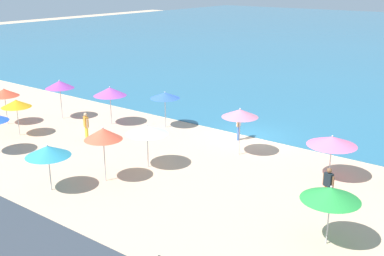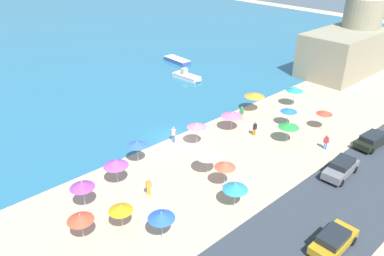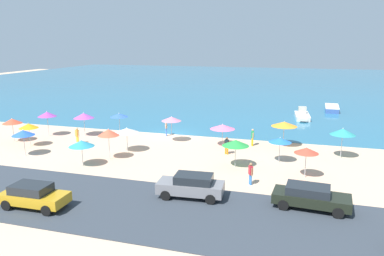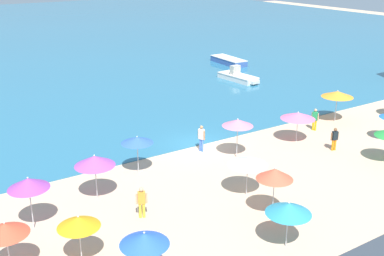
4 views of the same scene
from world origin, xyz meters
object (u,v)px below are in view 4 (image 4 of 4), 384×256
(beach_umbrella_1, at_px, (238,123))
(beach_umbrella_4, at_px, (275,174))
(bather_3, at_px, (142,201))
(bather_4, at_px, (201,137))
(beach_umbrella_9, at_px, (95,161))
(skiff_nearshore, at_px, (238,77))
(bather_0, at_px, (335,138))
(beach_umbrella_12, at_px, (337,94))
(bather_1, at_px, (315,118))
(beach_umbrella_3, at_px, (248,161))
(beach_umbrella_0, at_px, (78,222))
(beach_umbrella_2, at_px, (289,208))
(beach_umbrella_7, at_px, (28,183))
(beach_umbrella_10, at_px, (298,116))
(skiff_offshore, at_px, (228,61))
(beach_umbrella_15, at_px, (137,140))
(beach_umbrella_14, at_px, (5,229))
(beach_umbrella_5, at_px, (144,239))

(beach_umbrella_1, bearing_deg, beach_umbrella_4, -114.78)
(bather_3, distance_m, bather_4, 9.08)
(beach_umbrella_9, relative_size, skiff_nearshore, 0.50)
(bather_3, bearing_deg, bather_0, 2.97)
(beach_umbrella_12, xyz_separation_m, bather_1, (-2.88, -0.55, -1.27))
(beach_umbrella_1, height_order, beach_umbrella_3, beach_umbrella_1)
(beach_umbrella_3, bearing_deg, beach_umbrella_0, -173.92)
(beach_umbrella_4, bearing_deg, beach_umbrella_2, -118.21)
(beach_umbrella_3, bearing_deg, bather_1, 25.89)
(beach_umbrella_2, bearing_deg, beach_umbrella_7, 139.53)
(beach_umbrella_4, relative_size, beach_umbrella_12, 1.08)
(bather_1, bearing_deg, bather_3, -165.67)
(beach_umbrella_9, bearing_deg, bather_3, -70.10)
(beach_umbrella_0, relative_size, beach_umbrella_7, 0.86)
(bather_1, bearing_deg, beach_umbrella_9, -176.17)
(beach_umbrella_1, relative_size, beach_umbrella_2, 1.19)
(beach_umbrella_3, xyz_separation_m, bather_1, (10.72, 5.20, -1.05))
(beach_umbrella_4, distance_m, bather_1, 13.66)
(bather_0, bearing_deg, bather_3, -177.03)
(beach_umbrella_2, height_order, beach_umbrella_7, beach_umbrella_7)
(beach_umbrella_3, relative_size, beach_umbrella_10, 0.95)
(beach_umbrella_2, xyz_separation_m, skiff_offshore, (21.00, 31.88, -1.50))
(beach_umbrella_10, relative_size, bather_3, 1.44)
(beach_umbrella_0, xyz_separation_m, beach_umbrella_15, (6.10, 6.69, 0.10))
(beach_umbrella_2, height_order, skiff_offshore, beach_umbrella_2)
(bather_0, distance_m, bather_4, 8.83)
(beach_umbrella_0, bearing_deg, beach_umbrella_2, -24.75)
(skiff_nearshore, bearing_deg, beach_umbrella_4, -124.80)
(beach_umbrella_12, bearing_deg, beach_umbrella_0, -163.79)
(beach_umbrella_4, xyz_separation_m, beach_umbrella_14, (-12.00, 2.40, -0.23))
(beach_umbrella_2, height_order, bather_4, beach_umbrella_2)
(beach_umbrella_14, distance_m, beach_umbrella_15, 10.52)
(beach_umbrella_2, distance_m, beach_umbrella_4, 2.59)
(beach_umbrella_9, xyz_separation_m, beach_umbrella_10, (14.91, 0.24, -0.30))
(beach_umbrella_1, height_order, beach_umbrella_12, beach_umbrella_1)
(beach_umbrella_1, bearing_deg, beach_umbrella_12, 7.34)
(beach_umbrella_0, distance_m, beach_umbrella_3, 9.81)
(beach_umbrella_12, xyz_separation_m, beach_umbrella_14, (-26.04, -5.90, -0.08))
(beach_umbrella_0, xyz_separation_m, bather_3, (3.90, 2.01, -1.09))
(beach_umbrella_10, height_order, bather_4, beach_umbrella_10)
(beach_umbrella_1, xyz_separation_m, bather_3, (-8.60, -3.38, -1.43))
(beach_umbrella_12, bearing_deg, skiff_nearshore, 83.37)
(beach_umbrella_2, bearing_deg, beach_umbrella_10, 43.32)
(beach_umbrella_7, distance_m, bather_0, 19.64)
(bather_4, bearing_deg, beach_umbrella_10, -18.28)
(beach_umbrella_15, height_order, skiff_offshore, beach_umbrella_15)
(beach_umbrella_0, distance_m, beach_umbrella_14, 2.82)
(beach_umbrella_10, xyz_separation_m, bather_0, (0.94, -2.53, -1.02))
(beach_umbrella_10, relative_size, skiff_offshore, 0.42)
(beach_umbrella_5, bearing_deg, beach_umbrella_14, 140.46)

